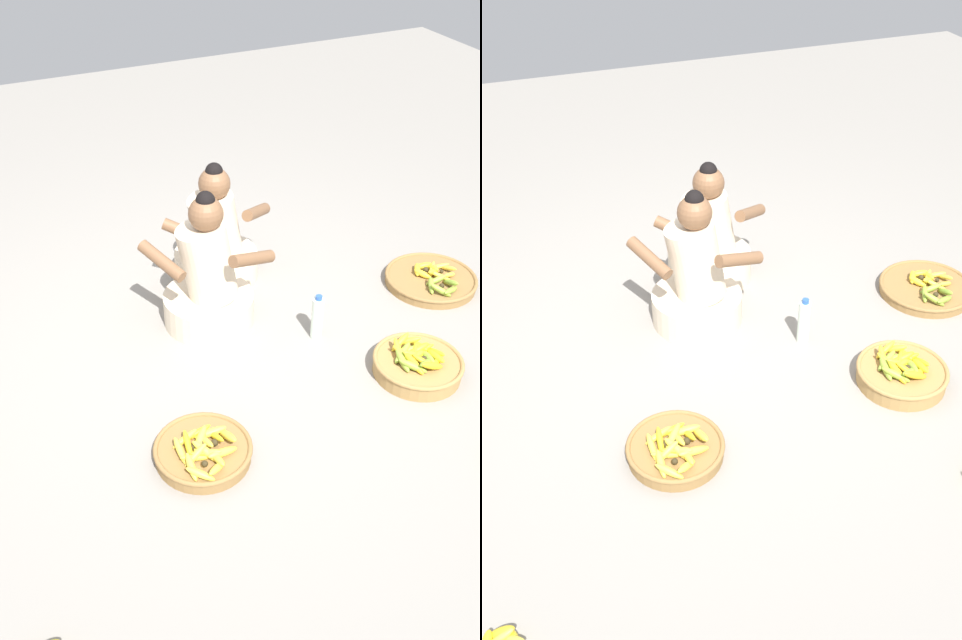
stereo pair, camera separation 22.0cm
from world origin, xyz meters
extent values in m
plane|color=gray|center=(0.00, 0.00, 0.00)|extent=(10.00, 10.00, 0.00)
cylinder|color=beige|center=(0.03, 0.30, 0.09)|extent=(0.52, 0.52, 0.18)
cylinder|color=beige|center=(0.03, 0.30, 0.40)|extent=(0.42, 0.39, 0.47)
sphere|color=brown|center=(0.03, 0.30, 0.70)|extent=(0.19, 0.19, 0.19)
sphere|color=black|center=(0.03, 0.30, 0.78)|extent=(0.10, 0.10, 0.10)
cylinder|color=brown|center=(-0.23, 0.29, 0.48)|extent=(0.20, 0.31, 0.16)
cylinder|color=brown|center=(0.21, 0.11, 0.48)|extent=(0.31, 0.17, 0.16)
cylinder|color=beige|center=(0.26, 0.71, 0.09)|extent=(0.52, 0.52, 0.18)
cylinder|color=beige|center=(0.26, 0.71, 0.37)|extent=(0.40, 0.35, 0.42)
sphere|color=brown|center=(0.26, 0.71, 0.65)|extent=(0.19, 0.19, 0.19)
sphere|color=black|center=(0.26, 0.71, 0.72)|extent=(0.10, 0.10, 0.10)
cylinder|color=brown|center=(0.02, 0.56, 0.45)|extent=(0.28, 0.25, 0.16)
cylinder|color=brown|center=(0.49, 0.63, 0.45)|extent=(0.28, 0.26, 0.16)
cylinder|color=#A87F47|center=(0.85, -0.59, 0.04)|extent=(0.46, 0.46, 0.09)
torus|color=#A87F47|center=(0.85, -0.59, 0.09)|extent=(0.48, 0.48, 0.02)
ellipsoid|color=gold|center=(0.95, -0.60, 0.12)|extent=(0.04, 0.14, 0.08)
ellipsoid|color=gold|center=(0.90, -0.55, 0.11)|extent=(0.14, 0.06, 0.07)
ellipsoid|color=gold|center=(0.84, -0.57, 0.12)|extent=(0.10, 0.13, 0.08)
ellipsoid|color=gold|center=(0.84, -0.64, 0.12)|extent=(0.11, 0.13, 0.08)
ellipsoid|color=gold|center=(0.91, -0.66, 0.11)|extent=(0.14, 0.08, 0.05)
sphere|color=#382D19|center=(0.89, -0.61, 0.11)|extent=(0.03, 0.03, 0.03)
ellipsoid|color=yellow|center=(0.90, -0.52, 0.11)|extent=(0.03, 0.14, 0.07)
ellipsoid|color=yellow|center=(0.87, -0.47, 0.12)|extent=(0.14, 0.10, 0.08)
ellipsoid|color=yellow|center=(0.82, -0.46, 0.12)|extent=(0.14, 0.07, 0.09)
ellipsoid|color=yellow|center=(0.78, -0.50, 0.12)|extent=(0.07, 0.14, 0.08)
ellipsoid|color=yellow|center=(0.78, -0.55, 0.12)|extent=(0.09, 0.14, 0.08)
ellipsoid|color=yellow|center=(0.83, -0.58, 0.12)|extent=(0.14, 0.07, 0.09)
ellipsoid|color=yellow|center=(0.87, -0.57, 0.11)|extent=(0.14, 0.10, 0.07)
sphere|color=#382D19|center=(0.84, -0.52, 0.11)|extent=(0.03, 0.03, 0.03)
ellipsoid|color=#8CAD38|center=(0.89, -0.61, 0.12)|extent=(0.07, 0.16, 0.07)
ellipsoid|color=#8CAD38|center=(0.84, -0.53, 0.12)|extent=(0.16, 0.09, 0.08)
ellipsoid|color=#8CAD38|center=(0.78, -0.54, 0.12)|extent=(0.16, 0.11, 0.08)
ellipsoid|color=#8CAD38|center=(0.75, -0.59, 0.11)|extent=(0.06, 0.16, 0.07)
ellipsoid|color=#8CAD38|center=(0.77, -0.65, 0.12)|extent=(0.14, 0.14, 0.08)
ellipsoid|color=#8CAD38|center=(0.85, -0.66, 0.12)|extent=(0.16, 0.10, 0.09)
sphere|color=#382D19|center=(0.82, -0.60, 0.11)|extent=(0.03, 0.03, 0.03)
ellipsoid|color=gold|center=(0.92, -0.63, 0.12)|extent=(0.04, 0.16, 0.07)
ellipsoid|color=gold|center=(0.86, -0.56, 0.12)|extent=(0.16, 0.05, 0.09)
ellipsoid|color=gold|center=(0.79, -0.63, 0.12)|extent=(0.06, 0.16, 0.08)
ellipsoid|color=gold|center=(0.85, -0.70, 0.13)|extent=(0.16, 0.04, 0.10)
sphere|color=#382D19|center=(0.85, -0.63, 0.12)|extent=(0.04, 0.04, 0.04)
cylinder|color=olive|center=(1.43, 0.07, 0.03)|extent=(0.55, 0.55, 0.05)
torus|color=olive|center=(1.43, 0.07, 0.05)|extent=(0.57, 0.57, 0.02)
ellipsoid|color=yellow|center=(1.57, 0.08, 0.08)|extent=(0.05, 0.14, 0.07)
ellipsoid|color=yellow|center=(1.53, 0.12, 0.08)|extent=(0.14, 0.08, 0.06)
ellipsoid|color=yellow|center=(1.46, 0.11, 0.08)|extent=(0.11, 0.11, 0.07)
ellipsoid|color=yellow|center=(1.47, 0.02, 0.08)|extent=(0.12, 0.11, 0.06)
ellipsoid|color=yellow|center=(1.53, 0.01, 0.08)|extent=(0.14, 0.07, 0.07)
sphere|color=#382D19|center=(1.51, 0.07, 0.08)|extent=(0.03, 0.03, 0.03)
ellipsoid|color=yellow|center=(1.48, 0.11, 0.08)|extent=(0.05, 0.12, 0.07)
ellipsoid|color=yellow|center=(1.44, 0.17, 0.08)|extent=(0.12, 0.07, 0.06)
ellipsoid|color=yellow|center=(1.38, 0.15, 0.08)|extent=(0.10, 0.12, 0.06)
ellipsoid|color=yellow|center=(1.38, 0.09, 0.08)|extent=(0.09, 0.12, 0.06)
ellipsoid|color=yellow|center=(1.44, 0.07, 0.09)|extent=(0.12, 0.08, 0.08)
sphere|color=#382D19|center=(1.43, 0.12, 0.08)|extent=(0.03, 0.03, 0.03)
ellipsoid|color=#8CAD38|center=(1.47, -0.07, 0.09)|extent=(0.04, 0.14, 0.09)
ellipsoid|color=#8CAD38|center=(1.41, -0.01, 0.08)|extent=(0.15, 0.05, 0.07)
ellipsoid|color=#8CAD38|center=(1.35, -0.04, 0.08)|extent=(0.10, 0.14, 0.07)
ellipsoid|color=#8CAD38|center=(1.36, -0.11, 0.09)|extent=(0.13, 0.12, 0.09)
ellipsoid|color=#8CAD38|center=(1.43, -0.13, 0.08)|extent=(0.15, 0.08, 0.06)
sphere|color=#382D19|center=(1.40, -0.07, 0.08)|extent=(0.03, 0.03, 0.03)
cylinder|color=olive|center=(-0.41, -0.67, 0.03)|extent=(0.45, 0.45, 0.06)
torus|color=olive|center=(-0.41, -0.67, 0.06)|extent=(0.46, 0.46, 0.02)
ellipsoid|color=yellow|center=(-0.29, -0.69, 0.10)|extent=(0.06, 0.16, 0.10)
ellipsoid|color=yellow|center=(-0.35, -0.62, 0.09)|extent=(0.16, 0.06, 0.06)
ellipsoid|color=yellow|center=(-0.41, -0.65, 0.09)|extent=(0.13, 0.15, 0.07)
ellipsoid|color=yellow|center=(-0.42, -0.73, 0.10)|extent=(0.12, 0.15, 0.09)
ellipsoid|color=yellow|center=(-0.35, -0.76, 0.09)|extent=(0.16, 0.06, 0.07)
sphere|color=#382D19|center=(-0.36, -0.69, 0.09)|extent=(0.03, 0.03, 0.03)
ellipsoid|color=gold|center=(-0.34, -0.66, 0.10)|extent=(0.05, 0.15, 0.09)
ellipsoid|color=gold|center=(-0.41, -0.60, 0.09)|extent=(0.16, 0.04, 0.07)
ellipsoid|color=gold|center=(-0.47, -0.66, 0.10)|extent=(0.05, 0.15, 0.09)
ellipsoid|color=gold|center=(-0.42, -0.74, 0.09)|extent=(0.16, 0.05, 0.07)
sphere|color=#382D19|center=(-0.41, -0.67, 0.09)|extent=(0.03, 0.03, 0.03)
ellipsoid|color=yellow|center=(-0.39, -0.66, 0.09)|extent=(0.05, 0.15, 0.07)
ellipsoid|color=yellow|center=(-0.47, -0.61, 0.09)|extent=(0.15, 0.07, 0.07)
ellipsoid|color=yellow|center=(-0.52, -0.67, 0.09)|extent=(0.03, 0.14, 0.07)
ellipsoid|color=yellow|center=(-0.47, -0.73, 0.09)|extent=(0.15, 0.06, 0.06)
sphere|color=#382D19|center=(-0.45, -0.67, 0.09)|extent=(0.03, 0.03, 0.03)
ellipsoid|color=yellow|center=(-0.38, -0.79, 0.09)|extent=(0.04, 0.14, 0.07)
ellipsoid|color=yellow|center=(-0.41, -0.74, 0.09)|extent=(0.14, 0.11, 0.07)
ellipsoid|color=yellow|center=(-0.47, -0.73, 0.10)|extent=(0.14, 0.08, 0.09)
ellipsoid|color=yellow|center=(-0.51, -0.79, 0.10)|extent=(0.04, 0.14, 0.08)
ellipsoid|color=yellow|center=(-0.49, -0.84, 0.09)|extent=(0.13, 0.12, 0.07)
ellipsoid|color=yellow|center=(-0.41, -0.84, 0.10)|extent=(0.13, 0.11, 0.08)
sphere|color=#382D19|center=(-0.45, -0.79, 0.09)|extent=(0.03, 0.03, 0.03)
cylinder|color=silver|center=(0.52, -0.10, 0.13)|extent=(0.07, 0.07, 0.26)
cylinder|color=#2D59B7|center=(0.52, -0.10, 0.27)|extent=(0.04, 0.04, 0.02)
camera|label=1|loc=(-1.23, -2.85, 2.52)|focal=40.67mm
camera|label=2|loc=(-1.03, -2.94, 2.52)|focal=40.67mm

